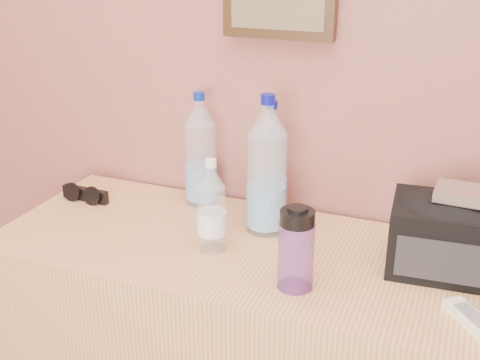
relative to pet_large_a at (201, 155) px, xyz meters
name	(u,v)px	position (x,y,z in m)	size (l,w,h in m)	color
pet_large_a	(201,155)	(0.00, 0.00, 0.00)	(0.09, 0.09, 0.33)	silver
pet_large_b	(267,173)	(0.24, -0.10, 0.02)	(0.10, 0.10, 0.37)	silver
pet_large_c	(270,167)	(0.22, -0.02, 0.00)	(0.09, 0.09, 0.33)	silver
pet_small	(212,211)	(0.15, -0.25, -0.04)	(0.07, 0.07, 0.24)	silver
nalgene_bottle	(296,248)	(0.39, -0.34, -0.05)	(0.08, 0.08, 0.20)	#783D9B
sunglasses	(85,194)	(-0.32, -0.12, -0.13)	(0.15, 0.06, 0.04)	black
ac_remote	(472,320)	(0.77, -0.34, -0.14)	(0.14, 0.05, 0.02)	white
toiletry_bag	(451,234)	(0.70, -0.13, -0.05)	(0.27, 0.20, 0.19)	black
foil_packet	(462,194)	(0.71, -0.14, 0.05)	(0.11, 0.10, 0.02)	silver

